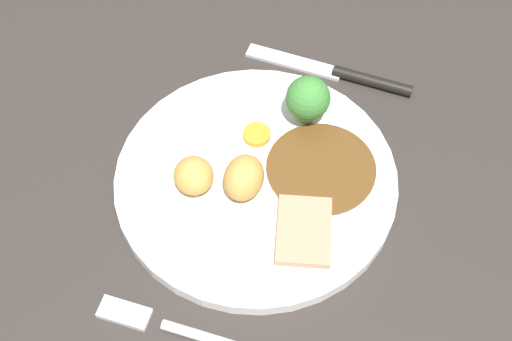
% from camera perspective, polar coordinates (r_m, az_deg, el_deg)
% --- Properties ---
extents(dining_table, '(1.20, 0.84, 0.04)m').
position_cam_1_polar(dining_table, '(0.73, -0.66, -0.40)').
color(dining_table, '#2B2623').
rests_on(dining_table, ground).
extents(dinner_plate, '(0.27, 0.27, 0.01)m').
position_cam_1_polar(dinner_plate, '(0.70, 0.00, -0.77)').
color(dinner_plate, white).
rests_on(dinner_plate, dining_table).
extents(gravy_pool, '(0.10, 0.10, 0.00)m').
position_cam_1_polar(gravy_pool, '(0.70, 5.07, 0.19)').
color(gravy_pool, '#563819').
rests_on(gravy_pool, dinner_plate).
extents(meat_slice_main, '(0.08, 0.07, 0.01)m').
position_cam_1_polar(meat_slice_main, '(0.66, 3.73, -4.70)').
color(meat_slice_main, tan).
rests_on(meat_slice_main, dinner_plate).
extents(roast_potato_left, '(0.05, 0.04, 0.04)m').
position_cam_1_polar(roast_potato_left, '(0.67, -0.95, -0.56)').
color(roast_potato_left, '#BC8C42').
rests_on(roast_potato_left, dinner_plate).
extents(roast_potato_right, '(0.05, 0.05, 0.03)m').
position_cam_1_polar(roast_potato_right, '(0.68, -4.85, -0.39)').
color(roast_potato_right, '#BC8C42').
rests_on(roast_potato_right, dinner_plate).
extents(carrot_coin_front, '(0.03, 0.03, 0.01)m').
position_cam_1_polar(carrot_coin_front, '(0.72, 0.28, 2.73)').
color(carrot_coin_front, orange).
rests_on(carrot_coin_front, dinner_plate).
extents(broccoli_floret, '(0.04, 0.04, 0.05)m').
position_cam_1_polar(broccoli_floret, '(0.71, 4.05, 5.58)').
color(broccoli_floret, '#8CB766').
rests_on(broccoli_floret, dinner_plate).
extents(fork, '(0.02, 0.15, 0.01)m').
position_cam_1_polar(fork, '(0.64, -6.11, -12.11)').
color(fork, silver).
rests_on(fork, dining_table).
extents(knife, '(0.02, 0.19, 0.01)m').
position_cam_1_polar(knife, '(0.79, 6.66, 7.47)').
color(knife, black).
rests_on(knife, dining_table).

